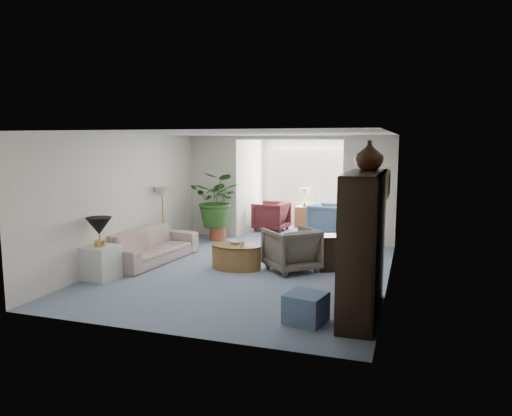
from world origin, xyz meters
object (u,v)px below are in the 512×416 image
(framed_picture, at_px, (388,183))
(sofa, at_px, (151,246))
(side_table_dark, at_px, (332,252))
(plant_pot, at_px, (218,233))
(floor_lamp, at_px, (162,193))
(cabinet_urn, at_px, (369,155))
(coffee_bowl, at_px, (236,242))
(coffee_cup, at_px, (242,244))
(wingback_chair, at_px, (291,249))
(entertainment_cabinet, at_px, (363,245))
(sunroom_chair_maroon, at_px, (271,216))
(coffee_table, at_px, (236,257))
(table_lamp, at_px, (99,226))
(ottoman, at_px, (306,308))
(end_table, at_px, (101,262))
(sunroom_chair_blue, at_px, (327,219))
(sunroom_table, at_px, (305,217))

(framed_picture, distance_m, sofa, 4.71)
(side_table_dark, relative_size, plant_pot, 1.61)
(floor_lamp, bearing_deg, cabinet_urn, -26.05)
(coffee_bowl, relative_size, coffee_cup, 2.01)
(framed_picture, height_order, plant_pot, framed_picture)
(coffee_bowl, bearing_deg, wingback_chair, 4.97)
(sofa, relative_size, entertainment_cabinet, 1.12)
(wingback_chair, height_order, sunroom_chair_maroon, wingback_chair)
(coffee_table, xyz_separation_m, side_table_dark, (1.71, 0.49, 0.10))
(table_lamp, height_order, entertainment_cabinet, entertainment_cabinet)
(ottoman, bearing_deg, coffee_bowl, 128.55)
(entertainment_cabinet, bearing_deg, cabinet_urn, 90.00)
(framed_picture, distance_m, sunroom_chair_maroon, 5.45)
(end_table, bearing_deg, wingback_chair, 27.55)
(wingback_chair, distance_m, ottoman, 2.58)
(cabinet_urn, distance_m, sunroom_chair_blue, 5.65)
(ottoman, xyz_separation_m, plant_pot, (-3.17, 4.59, -0.03))
(sunroom_chair_blue, bearing_deg, sunroom_table, 51.26)
(sunroom_chair_blue, bearing_deg, table_lamp, 156.79)
(sofa, distance_m, floor_lamp, 1.43)
(coffee_bowl, height_order, side_table_dark, side_table_dark)
(floor_lamp, distance_m, coffee_table, 2.55)
(side_table_dark, xyz_separation_m, ottoman, (0.11, -2.74, -0.13))
(sofa, height_order, cabinet_urn, cabinet_urn)
(ottoman, bearing_deg, floor_lamp, 140.19)
(table_lamp, xyz_separation_m, plant_pot, (0.63, 3.71, -0.77))
(plant_pot, distance_m, sunroom_chair_maroon, 1.83)
(sunroom_chair_maroon, bearing_deg, framed_picture, 43.41)
(floor_lamp, bearing_deg, coffee_bowl, -24.18)
(entertainment_cabinet, relative_size, ottoman, 4.02)
(plant_pot, bearing_deg, framed_picture, -32.79)
(coffee_table, relative_size, coffee_bowl, 4.42)
(table_lamp, relative_size, coffee_bowl, 2.05)
(sofa, xyz_separation_m, sunroom_chair_maroon, (1.30, 3.96, 0.07))
(coffee_bowl, xyz_separation_m, sunroom_chair_maroon, (-0.43, 3.84, -0.09))
(floor_lamp, relative_size, sunroom_chair_blue, 0.42)
(sunroom_chair_blue, bearing_deg, coffee_cup, 174.16)
(framed_picture, relative_size, plant_pot, 1.25)
(side_table_dark, bearing_deg, framed_picture, -37.65)
(entertainment_cabinet, bearing_deg, coffee_cup, 145.22)
(framed_picture, bearing_deg, coffee_table, 174.18)
(sofa, distance_m, ottoman, 4.24)
(coffee_cup, height_order, entertainment_cabinet, entertainment_cabinet)
(sunroom_chair_maroon, bearing_deg, cabinet_urn, 36.14)
(wingback_chair, xyz_separation_m, ottoman, (0.81, -2.44, -0.20))
(side_table_dark, xyz_separation_m, plant_pot, (-3.07, 1.85, -0.16))
(framed_picture, xyz_separation_m, coffee_table, (-2.71, 0.28, -1.47))
(end_table, distance_m, coffee_bowl, 2.44)
(coffee_table, xyz_separation_m, ottoman, (1.82, -2.25, -0.03))
(coffee_cup, distance_m, side_table_dark, 1.68)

